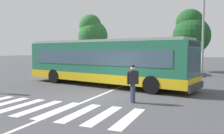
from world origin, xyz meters
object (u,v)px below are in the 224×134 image
object	(u,v)px
parked_car_black	(158,66)
twin_arm_street_lamp	(203,18)
parked_car_red	(110,65)
pedestrian_crossing_street	(133,81)
background_tree_left	(92,33)
parked_car_teal	(184,67)
parked_car_blue	(132,65)
city_transit_bus	(104,62)
background_tree_right	(191,32)

from	to	relation	value
parked_car_black	twin_arm_street_lamp	bearing A→B (deg)	-18.88
parked_car_red	twin_arm_street_lamp	xyz separation A→B (m)	(9.78, -1.48, 4.50)
parked_car_black	pedestrian_crossing_street	bearing A→B (deg)	-83.04
background_tree_left	twin_arm_street_lamp	bearing A→B (deg)	-22.69
parked_car_teal	twin_arm_street_lamp	world-z (taller)	twin_arm_street_lamp
pedestrian_crossing_street	parked_car_red	world-z (taller)	pedestrian_crossing_street
pedestrian_crossing_street	parked_car_blue	size ratio (longest dim) A/B	0.38
city_transit_bus	parked_car_black	world-z (taller)	city_transit_bus
pedestrian_crossing_street	parked_car_teal	bearing A→B (deg)	86.37
parked_car_black	parked_car_teal	world-z (taller)	same
parked_car_blue	background_tree_right	size ratio (longest dim) A/B	0.65
pedestrian_crossing_street	parked_car_blue	bearing A→B (deg)	107.70
pedestrian_crossing_street	twin_arm_street_lamp	bearing A→B (deg)	78.75
city_transit_bus	parked_car_teal	size ratio (longest dim) A/B	2.77
pedestrian_crossing_street	parked_car_red	xyz separation A→B (m)	(-7.20, 14.50, -0.20)
parked_car_teal	twin_arm_street_lamp	size ratio (longest dim) A/B	0.53
city_transit_bus	parked_car_black	bearing A→B (deg)	80.84
parked_car_blue	city_transit_bus	bearing A→B (deg)	-83.30
parked_car_black	twin_arm_street_lamp	size ratio (longest dim) A/B	0.54
pedestrian_crossing_street	parked_car_black	world-z (taller)	pedestrian_crossing_street
city_transit_bus	background_tree_right	world-z (taller)	background_tree_right
parked_car_teal	city_transit_bus	bearing A→B (deg)	-114.04
parked_car_black	background_tree_right	size ratio (longest dim) A/B	0.66
background_tree_left	background_tree_right	distance (m)	12.96
parked_car_teal	parked_car_blue	bearing A→B (deg)	178.04
twin_arm_street_lamp	background_tree_left	world-z (taller)	twin_arm_street_lamp
city_transit_bus	parked_car_blue	size ratio (longest dim) A/B	2.74
twin_arm_street_lamp	background_tree_right	bearing A→B (deg)	106.05
pedestrian_crossing_street	parked_car_teal	world-z (taller)	pedestrian_crossing_street
parked_car_blue	background_tree_left	world-z (taller)	background_tree_left
parked_car_black	background_tree_left	bearing A→B (deg)	155.70
parked_car_red	parked_car_blue	world-z (taller)	same
pedestrian_crossing_street	parked_car_blue	xyz separation A→B (m)	(-4.54, 14.23, -0.20)
parked_car_blue	parked_car_teal	size ratio (longest dim) A/B	1.01
background_tree_left	parked_car_black	bearing A→B (deg)	-24.30
city_transit_bus	twin_arm_street_lamp	xyz separation A→B (m)	(5.98, 8.57, 3.67)
parked_car_blue	parked_car_teal	bearing A→B (deg)	-1.96
parked_car_black	background_tree_left	xyz separation A→B (m)	(-9.93, 4.48, 3.99)
parked_car_teal	background_tree_right	distance (m)	5.28
pedestrian_crossing_street	twin_arm_street_lamp	xyz separation A→B (m)	(2.59, 13.01, 4.29)
city_transit_bus	parked_car_blue	world-z (taller)	city_transit_bus
parked_car_black	city_transit_bus	bearing A→B (deg)	-99.16
parked_car_teal	twin_arm_street_lamp	xyz separation A→B (m)	(1.70, -1.03, 4.50)
background_tree_right	parked_car_blue	bearing A→B (deg)	-147.85
background_tree_right	parked_car_black	bearing A→B (deg)	-131.71
parked_car_black	background_tree_left	world-z (taller)	background_tree_left
parked_car_blue	parked_car_teal	world-z (taller)	same
parked_car_red	parked_car_blue	distance (m)	2.67
parked_car_blue	twin_arm_street_lamp	distance (m)	8.52
parked_car_black	parked_car_teal	distance (m)	2.70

